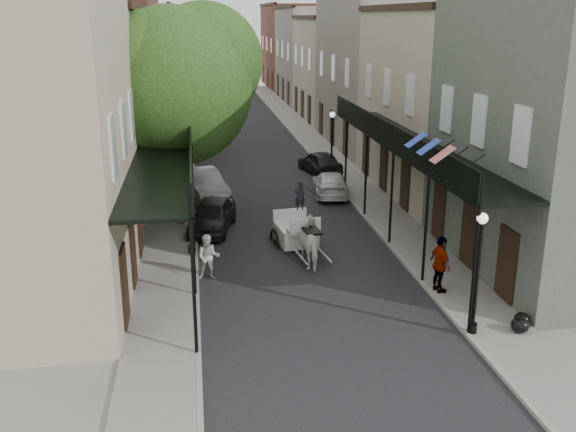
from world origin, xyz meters
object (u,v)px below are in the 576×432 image
object	(u,v)px
tree_near	(183,80)
pedestrian_sidewalk_right	(440,265)
tree_far	(185,69)
lamppost_right_far	(332,142)
car_left_far	(197,130)
car_left_near	(212,215)
carriage	(293,216)
lamppost_right_near	(477,272)
horse	(313,243)
pedestrian_sidewalk_left	(160,167)
car_right_far	(320,162)
pedestrian_walking	(208,257)
lamppost_left	(190,206)
car_right_near	(331,184)
car_left_mid	(203,185)

from	to	relation	value
tree_near	pedestrian_sidewalk_right	world-z (taller)	tree_near
tree_far	lamppost_right_far	world-z (taller)	tree_far
lamppost_right_far	car_left_far	distance (m)	15.05
car_left_near	car_left_far	distance (m)	21.87
carriage	lamppost_right_near	bearing A→B (deg)	-73.81
horse	pedestrian_sidewalk_left	xyz separation A→B (m)	(-6.27, 13.04, 0.19)
lamppost_right_far	car_right_far	xyz separation A→B (m)	(-0.50, 1.00, -1.36)
pedestrian_walking	car_right_far	size ratio (longest dim) A/B	0.42
lamppost_right_near	car_left_near	distance (m)	13.26
lamppost_left	lamppost_right_far	xyz separation A→B (m)	(8.20, 12.00, 0.00)
tree_far	car_right_near	size ratio (longest dim) A/B	2.02
lamppost_right_far	pedestrian_walking	xyz separation A→B (m)	(-7.60, -14.52, -1.21)
lamppost_right_near	pedestrian_sidewalk_right	world-z (taller)	lamppost_right_near
lamppost_right_far	car_right_far	distance (m)	1.76
lamppost_right_near	carriage	size ratio (longest dim) A/B	1.29
car_left_mid	pedestrian_sidewalk_right	bearing A→B (deg)	-75.90
lamppost_left	pedestrian_walking	size ratio (longest dim) A/B	2.20
lamppost_right_near	car_left_far	bearing A→B (deg)	103.19
car_left_mid	car_left_far	bearing A→B (deg)	73.97
tree_near	car_left_far	distance (m)	21.47
lamppost_right_far	horse	bearing A→B (deg)	-104.95
car_left_near	lamppost_right_far	bearing A→B (deg)	64.40
tree_near	pedestrian_sidewalk_right	bearing A→B (deg)	-47.64
lamppost_left	car_right_near	distance (m)	10.93
tree_far	pedestrian_sidewalk_right	size ratio (longest dim) A/B	4.37
carriage	pedestrian_sidewalk_right	distance (m)	7.33
carriage	car_left_mid	size ratio (longest dim) A/B	0.60
tree_far	pedestrian_walking	bearing A→B (deg)	-87.94
tree_near	car_right_far	xyz separation A→B (m)	(7.80, 8.82, -5.80)
lamppost_right_far	car_right_near	size ratio (longest dim) A/B	0.87
lamppost_left	car_right_near	bearing A→B (deg)	47.58
tree_near	pedestrian_sidewalk_left	distance (m)	9.21
pedestrian_sidewalk_left	pedestrian_sidewalk_right	distance (m)	19.27
lamppost_right_far	car_left_near	xyz separation A→B (m)	(-7.27, -9.00, -1.35)
lamppost_right_near	lamppost_right_far	bearing A→B (deg)	90.00
car_left_far	horse	bearing A→B (deg)	-68.42
horse	pedestrian_sidewalk_left	world-z (taller)	pedestrian_sidewalk_left
tree_far	car_left_far	world-z (taller)	tree_far
carriage	car_right_near	size ratio (longest dim) A/B	0.68
lamppost_right_far	horse	xyz separation A→B (m)	(-3.63, -13.60, -1.19)
tree_near	car_right_near	distance (m)	10.19
car_left_near	lamppost_left	bearing A→B (deg)	-93.80
lamppost_right_far	pedestrian_walking	world-z (taller)	lamppost_right_far
lamppost_right_far	car_left_mid	world-z (taller)	lamppost_right_far
tree_near	pedestrian_walking	distance (m)	8.79
lamppost_left	pedestrian_walking	xyz separation A→B (m)	(0.60, -2.52, -1.21)
car_left_mid	car_right_near	distance (m)	6.72
car_right_near	horse	bearing A→B (deg)	81.81
pedestrian_walking	tree_far	bearing A→B (deg)	96.74
pedestrian_walking	car_right_near	xyz separation A→B (m)	(6.71, 10.52, -0.23)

